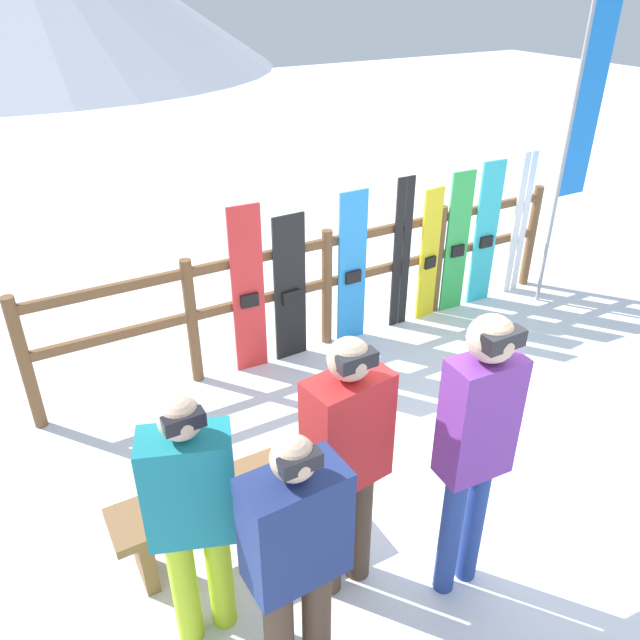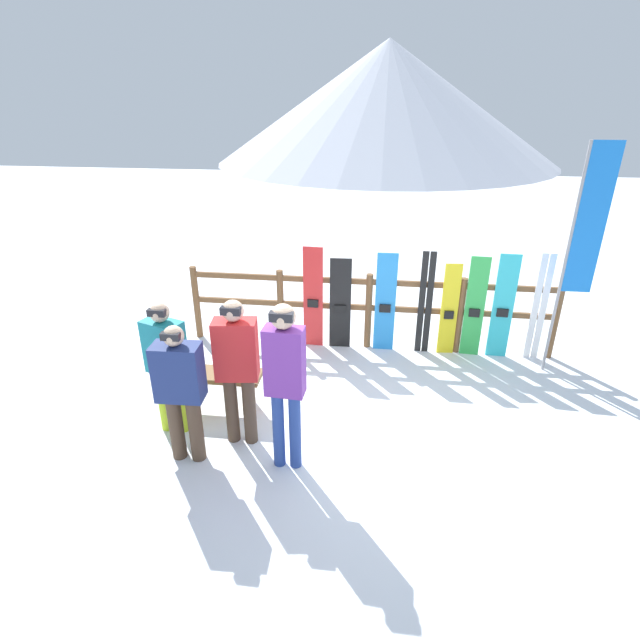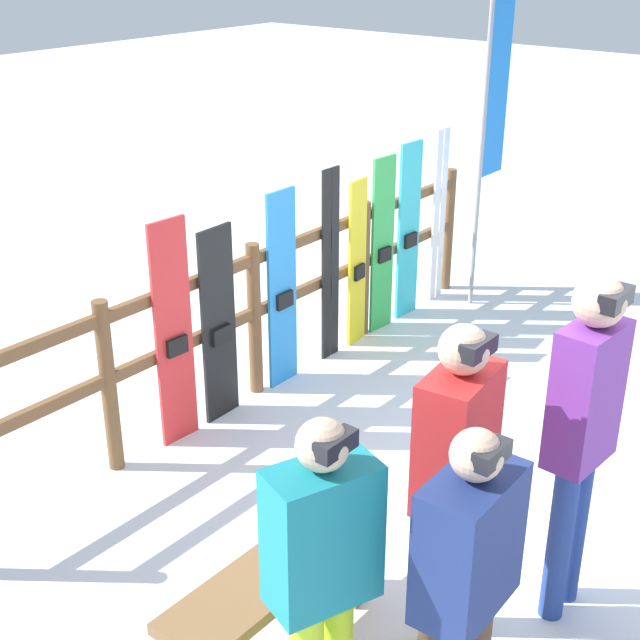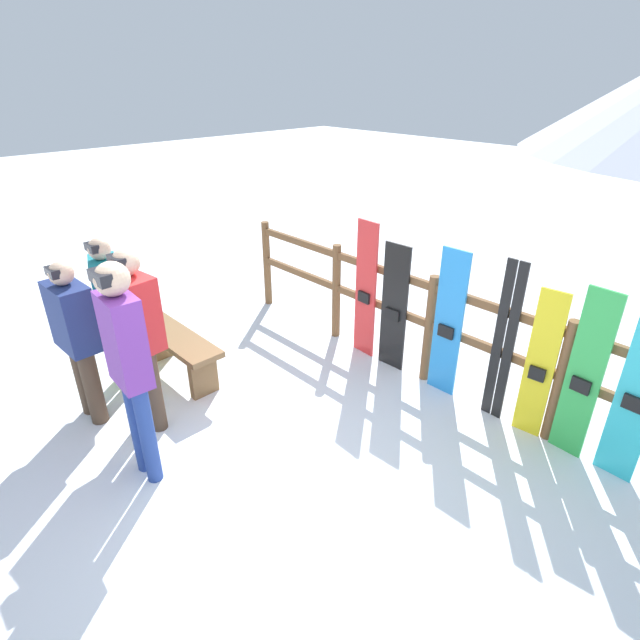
% 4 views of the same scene
% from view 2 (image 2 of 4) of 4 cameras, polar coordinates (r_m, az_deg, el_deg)
% --- Properties ---
extents(ground_plane, '(40.00, 40.00, 0.00)m').
position_cam_2_polar(ground_plane, '(5.90, 4.47, -12.60)').
color(ground_plane, white).
extents(mountain_backdrop, '(18.00, 18.00, 6.00)m').
position_cam_2_polar(mountain_backdrop, '(28.84, 7.65, 23.42)').
color(mountain_backdrop, silver).
rests_on(mountain_backdrop, ground).
extents(fence, '(5.42, 0.10, 1.17)m').
position_cam_2_polar(fence, '(7.41, 5.58, 1.78)').
color(fence, brown).
rests_on(fence, ground).
extents(bench, '(1.27, 0.36, 0.49)m').
position_cam_2_polar(bench, '(6.25, -12.46, -6.88)').
color(bench, brown).
rests_on(bench, ground).
extents(person_teal, '(0.49, 0.37, 1.58)m').
position_cam_2_polar(person_teal, '(5.68, -17.14, -4.40)').
color(person_teal, '#B7D826').
rests_on(person_teal, ground).
extents(person_purple, '(0.39, 0.24, 1.82)m').
position_cam_2_polar(person_purple, '(4.82, -4.04, -6.21)').
color(person_purple, navy).
rests_on(person_purple, ground).
extents(person_red, '(0.47, 0.30, 1.70)m').
position_cam_2_polar(person_red, '(5.29, -9.47, -4.93)').
color(person_red, '#4C3828').
rests_on(person_red, ground).
extents(person_navy, '(0.48, 0.28, 1.55)m').
position_cam_2_polar(person_navy, '(5.21, -15.68, -7.33)').
color(person_navy, '#4C3828').
rests_on(person_navy, ground).
extents(snowboard_red, '(0.29, 0.07, 1.56)m').
position_cam_2_polar(snowboard_red, '(7.39, -0.80, 2.52)').
color(snowboard_red, red).
rests_on(snowboard_red, ground).
extents(snowboard_black_stripe, '(0.32, 0.06, 1.41)m').
position_cam_2_polar(snowboard_black_stripe, '(7.38, 2.33, 1.81)').
color(snowboard_black_stripe, black).
rests_on(snowboard_black_stripe, ground).
extents(snowboard_blue, '(0.30, 0.06, 1.51)m').
position_cam_2_polar(snowboard_blue, '(7.34, 7.47, 1.92)').
color(snowboard_blue, '#288CE0').
rests_on(snowboard_blue, ground).
extents(ski_pair_black, '(0.20, 0.02, 1.56)m').
position_cam_2_polar(ski_pair_black, '(7.36, 11.94, 1.87)').
color(ski_pair_black, black).
rests_on(ski_pair_black, ground).
extents(snowboard_yellow, '(0.24, 0.07, 1.39)m').
position_cam_2_polar(snowboard_yellow, '(7.43, 14.55, 1.10)').
color(snowboard_yellow, yellow).
rests_on(snowboard_yellow, ground).
extents(snowboard_green, '(0.27, 0.07, 1.51)m').
position_cam_2_polar(snowboard_green, '(7.46, 17.26, 1.36)').
color(snowboard_green, green).
rests_on(snowboard_green, ground).
extents(snowboard_cyan, '(0.29, 0.06, 1.56)m').
position_cam_2_polar(snowboard_cyan, '(7.53, 20.17, 1.37)').
color(snowboard_cyan, '#2DBFCC').
rests_on(snowboard_cyan, ground).
extents(ski_pair_white, '(0.20, 0.02, 1.59)m').
position_cam_2_polar(ski_pair_white, '(7.66, 23.77, 1.29)').
color(ski_pair_white, white).
rests_on(ski_pair_white, ground).
extents(rental_flag, '(0.40, 0.04, 3.06)m').
position_cam_2_polar(rental_flag, '(7.10, 27.66, 8.29)').
color(rental_flag, '#99999E').
rests_on(rental_flag, ground).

